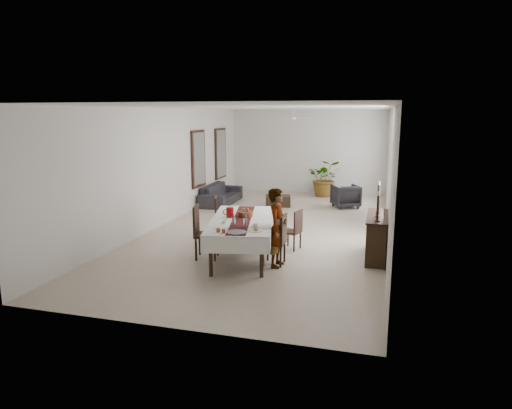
% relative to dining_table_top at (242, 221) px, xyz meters
% --- Properties ---
extents(floor, '(6.00, 12.00, 0.00)m').
position_rel_dining_table_top_xyz_m(floor, '(0.01, 2.51, -0.79)').
color(floor, '#BAAA94').
rests_on(floor, ground).
extents(ceiling, '(6.00, 12.00, 0.02)m').
position_rel_dining_table_top_xyz_m(ceiling, '(0.01, 2.51, 2.41)').
color(ceiling, white).
rests_on(ceiling, wall_back).
extents(wall_back, '(6.00, 0.02, 3.20)m').
position_rel_dining_table_top_xyz_m(wall_back, '(0.01, 8.51, 0.81)').
color(wall_back, silver).
rests_on(wall_back, floor).
extents(wall_front, '(6.00, 0.02, 3.20)m').
position_rel_dining_table_top_xyz_m(wall_front, '(0.01, -3.49, 0.81)').
color(wall_front, silver).
rests_on(wall_front, floor).
extents(wall_left, '(0.02, 12.00, 3.20)m').
position_rel_dining_table_top_xyz_m(wall_left, '(-2.99, 2.51, 0.81)').
color(wall_left, silver).
rests_on(wall_left, floor).
extents(wall_right, '(0.02, 12.00, 3.20)m').
position_rel_dining_table_top_xyz_m(wall_right, '(3.01, 2.51, 0.81)').
color(wall_right, silver).
rests_on(wall_right, floor).
extents(dining_table_top, '(1.62, 2.80, 0.05)m').
position_rel_dining_table_top_xyz_m(dining_table_top, '(0.00, 0.00, 0.00)').
color(dining_table_top, black).
rests_on(dining_table_top, table_leg_fl).
extents(table_leg_fl, '(0.09, 0.09, 0.77)m').
position_rel_dining_table_top_xyz_m(table_leg_fl, '(-0.21, -1.32, -0.41)').
color(table_leg_fl, black).
rests_on(table_leg_fl, floor).
extents(table_leg_fr, '(0.09, 0.09, 0.77)m').
position_rel_dining_table_top_xyz_m(table_leg_fr, '(0.73, -1.12, -0.41)').
color(table_leg_fr, black).
rests_on(table_leg_fr, floor).
extents(table_leg_bl, '(0.09, 0.09, 0.77)m').
position_rel_dining_table_top_xyz_m(table_leg_bl, '(-0.73, 1.12, -0.41)').
color(table_leg_bl, black).
rests_on(table_leg_bl, floor).
extents(table_leg_br, '(0.09, 0.09, 0.77)m').
position_rel_dining_table_top_xyz_m(table_leg_br, '(0.21, 1.32, -0.41)').
color(table_leg_br, black).
rests_on(table_leg_br, floor).
extents(tablecloth_top, '(1.86, 3.04, 0.01)m').
position_rel_dining_table_top_xyz_m(tablecloth_top, '(0.00, 0.00, 0.03)').
color(tablecloth_top, silver).
rests_on(tablecloth_top, dining_table_top).
extents(tablecloth_drape_left, '(0.61, 2.77, 0.33)m').
position_rel_dining_table_top_xyz_m(tablecloth_drape_left, '(-0.63, -0.13, -0.13)').
color(tablecloth_drape_left, white).
rests_on(tablecloth_drape_left, dining_table_top).
extents(tablecloth_drape_right, '(0.61, 2.77, 0.33)m').
position_rel_dining_table_top_xyz_m(tablecloth_drape_right, '(0.63, 0.13, -0.13)').
color(tablecloth_drape_right, silver).
rests_on(tablecloth_drape_right, dining_table_top).
extents(tablecloth_drape_near, '(1.27, 0.28, 0.33)m').
position_rel_dining_table_top_xyz_m(tablecloth_drape_near, '(0.30, -1.38, -0.13)').
color(tablecloth_drape_near, white).
rests_on(tablecloth_drape_near, dining_table_top).
extents(tablecloth_drape_far, '(1.27, 0.28, 0.33)m').
position_rel_dining_table_top_xyz_m(tablecloth_drape_far, '(-0.30, 1.38, -0.13)').
color(tablecloth_drape_far, silver).
rests_on(tablecloth_drape_far, dining_table_top).
extents(table_runner, '(0.95, 2.76, 0.00)m').
position_rel_dining_table_top_xyz_m(table_runner, '(0.00, 0.00, 0.04)').
color(table_runner, '#52171A').
rests_on(table_runner, tablecloth_top).
extents(red_pitcher, '(0.20, 0.20, 0.22)m').
position_rel_dining_table_top_xyz_m(red_pitcher, '(-0.30, 0.10, 0.15)').
color(red_pitcher, '#990B0E').
rests_on(red_pitcher, tablecloth_top).
extents(pitcher_handle, '(0.13, 0.05, 0.13)m').
position_rel_dining_table_top_xyz_m(pitcher_handle, '(-0.39, 0.08, 0.15)').
color(pitcher_handle, maroon).
rests_on(pitcher_handle, red_pitcher).
extents(wine_glass_near, '(0.08, 0.08, 0.19)m').
position_rel_dining_table_top_xyz_m(wine_glass_near, '(0.28, -0.67, 0.13)').
color(wine_glass_near, silver).
rests_on(wine_glass_near, tablecloth_top).
extents(wine_glass_mid, '(0.08, 0.08, 0.19)m').
position_rel_dining_table_top_xyz_m(wine_glass_mid, '(0.02, -0.61, 0.13)').
color(wine_glass_mid, silver).
rests_on(wine_glass_mid, tablecloth_top).
extents(wine_glass_far, '(0.08, 0.08, 0.19)m').
position_rel_dining_table_top_xyz_m(wine_glass_far, '(0.04, 0.07, 0.13)').
color(wine_glass_far, white).
rests_on(wine_glass_far, tablecloth_top).
extents(teacup_right, '(0.10, 0.10, 0.07)m').
position_rel_dining_table_top_xyz_m(teacup_right, '(0.46, -0.57, 0.07)').
color(teacup_right, silver).
rests_on(teacup_right, saucer_right).
extents(saucer_right, '(0.16, 0.16, 0.01)m').
position_rel_dining_table_top_xyz_m(saucer_right, '(0.46, -0.57, 0.05)').
color(saucer_right, silver).
rests_on(saucer_right, tablecloth_top).
extents(teacup_left, '(0.10, 0.10, 0.07)m').
position_rel_dining_table_top_xyz_m(teacup_left, '(-0.24, -0.44, 0.07)').
color(teacup_left, silver).
rests_on(teacup_left, saucer_left).
extents(saucer_left, '(0.16, 0.16, 0.01)m').
position_rel_dining_table_top_xyz_m(saucer_left, '(-0.24, -0.44, 0.05)').
color(saucer_left, white).
rests_on(saucer_left, tablecloth_top).
extents(plate_near_right, '(0.26, 0.26, 0.02)m').
position_rel_dining_table_top_xyz_m(plate_near_right, '(0.56, -0.89, 0.05)').
color(plate_near_right, white).
rests_on(plate_near_right, tablecloth_top).
extents(bread_near_right, '(0.10, 0.10, 0.10)m').
position_rel_dining_table_top_xyz_m(bread_near_right, '(0.56, -0.89, 0.08)').
color(bread_near_right, tan).
rests_on(bread_near_right, plate_near_right).
extents(plate_near_left, '(0.26, 0.26, 0.02)m').
position_rel_dining_table_top_xyz_m(plate_near_left, '(-0.15, -0.87, 0.05)').
color(plate_near_left, white).
rests_on(plate_near_left, tablecloth_top).
extents(plate_far_left, '(0.26, 0.26, 0.02)m').
position_rel_dining_table_top_xyz_m(plate_far_left, '(-0.47, 0.52, 0.05)').
color(plate_far_left, white).
rests_on(plate_far_left, tablecloth_top).
extents(serving_tray, '(0.39, 0.39, 0.02)m').
position_rel_dining_table_top_xyz_m(serving_tray, '(0.24, -1.12, 0.05)').
color(serving_tray, '#3B3B3F').
rests_on(serving_tray, tablecloth_top).
extents(jam_jar_a, '(0.07, 0.07, 0.08)m').
position_rel_dining_table_top_xyz_m(jam_jar_a, '(0.01, -1.21, 0.08)').
color(jam_jar_a, '#9B3F16').
rests_on(jam_jar_a, tablecloth_top).
extents(jam_jar_b, '(0.07, 0.07, 0.08)m').
position_rel_dining_table_top_xyz_m(jam_jar_b, '(-0.11, -1.17, 0.08)').
color(jam_jar_b, '#944815').
rests_on(jam_jar_b, tablecloth_top).
extents(fruit_basket, '(0.33, 0.33, 0.11)m').
position_rel_dining_table_top_xyz_m(fruit_basket, '(-0.00, 0.28, 0.09)').
color(fruit_basket, brown).
rests_on(fruit_basket, tablecloth_top).
extents(fruit_red, '(0.10, 0.10, 0.10)m').
position_rel_dining_table_top_xyz_m(fruit_red, '(0.02, 0.31, 0.18)').
color(fruit_red, '#9C220F').
rests_on(fruit_red, fruit_basket).
extents(fruit_green, '(0.09, 0.09, 0.09)m').
position_rel_dining_table_top_xyz_m(fruit_green, '(-0.05, 0.30, 0.18)').
color(fruit_green, olive).
rests_on(fruit_green, fruit_basket).
extents(chair_right_near_seat, '(0.44, 0.44, 0.05)m').
position_rel_dining_table_top_xyz_m(chair_right_near_seat, '(0.78, -0.29, -0.33)').
color(chair_right_near_seat, black).
rests_on(chair_right_near_seat, chair_right_near_leg_fl).
extents(chair_right_near_leg_fl, '(0.04, 0.04, 0.44)m').
position_rel_dining_table_top_xyz_m(chair_right_near_leg_fl, '(0.96, -0.48, -0.58)').
color(chair_right_near_leg_fl, black).
rests_on(chair_right_near_leg_fl, floor).
extents(chair_right_near_leg_fr, '(0.04, 0.04, 0.44)m').
position_rel_dining_table_top_xyz_m(chair_right_near_leg_fr, '(0.96, -0.11, -0.58)').
color(chair_right_near_leg_fr, black).
rests_on(chair_right_near_leg_fr, floor).
extents(chair_right_near_leg_bl, '(0.04, 0.04, 0.44)m').
position_rel_dining_table_top_xyz_m(chair_right_near_leg_bl, '(0.60, -0.47, -0.58)').
color(chair_right_near_leg_bl, black).
rests_on(chair_right_near_leg_bl, floor).
extents(chair_right_near_leg_br, '(0.04, 0.04, 0.44)m').
position_rel_dining_table_top_xyz_m(chair_right_near_leg_br, '(0.60, -0.11, -0.58)').
color(chair_right_near_leg_br, black).
rests_on(chair_right_near_leg_br, floor).
extents(chair_right_near_back, '(0.04, 0.44, 0.56)m').
position_rel_dining_table_top_xyz_m(chair_right_near_back, '(0.98, -0.29, -0.03)').
color(chair_right_near_back, black).
rests_on(chair_right_near_back, chair_right_near_seat).
extents(chair_right_far_seat, '(0.48, 0.48, 0.04)m').
position_rel_dining_table_top_xyz_m(chair_right_far_seat, '(0.91, 0.85, -0.39)').
color(chair_right_far_seat, black).
rests_on(chair_right_far_seat, chair_right_far_leg_fl).
extents(chair_right_far_leg_fl, '(0.05, 0.05, 0.39)m').
position_rel_dining_table_top_xyz_m(chair_right_far_leg_fl, '(1.02, 0.65, -0.60)').
color(chair_right_far_leg_fl, black).
rests_on(chair_right_far_leg_fl, floor).
extents(chair_right_far_leg_fr, '(0.05, 0.05, 0.39)m').
position_rel_dining_table_top_xyz_m(chair_right_far_leg_fr, '(1.11, 0.95, -0.60)').
color(chair_right_far_leg_fr, black).
rests_on(chair_right_far_leg_fr, floor).
extents(chair_right_far_leg_bl, '(0.05, 0.05, 0.39)m').
position_rel_dining_table_top_xyz_m(chair_right_far_leg_bl, '(0.71, 0.74, -0.60)').
color(chair_right_far_leg_bl, black).
rests_on(chair_right_far_leg_bl, floor).
extents(chair_right_far_leg_br, '(0.05, 0.05, 0.39)m').
position_rel_dining_table_top_xyz_m(chair_right_far_leg_br, '(0.80, 1.04, -0.60)').
color(chair_right_far_leg_br, black).
rests_on(chair_right_far_leg_br, floor).
extents(chair_right_far_back, '(0.14, 0.38, 0.50)m').
position_rel_dining_table_top_xyz_m(chair_right_far_back, '(1.08, 0.80, -0.12)').
color(chair_right_far_back, black).
rests_on(chair_right_far_back, chair_right_far_seat).
extents(chair_left_near_seat, '(0.57, 0.57, 0.06)m').
position_rel_dining_table_top_xyz_m(chair_left_near_seat, '(-0.69, -0.29, -0.29)').
color(chair_left_near_seat, black).
rests_on(chair_left_near_seat, chair_left_near_leg_fl).
extents(chair_left_near_leg_fl, '(0.06, 0.06, 0.48)m').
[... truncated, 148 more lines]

